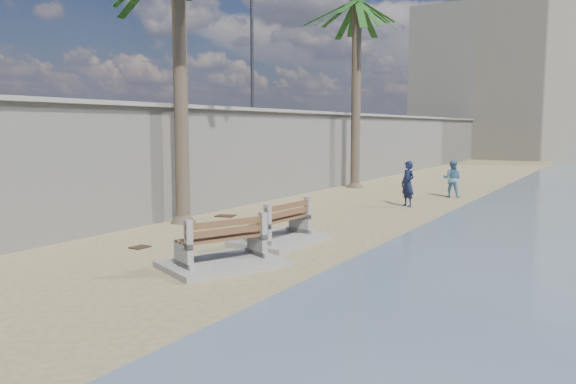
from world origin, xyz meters
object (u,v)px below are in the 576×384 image
at_px(palm_back, 357,5).
at_px(bench_near, 222,246).
at_px(bench_far, 281,226).
at_px(person_a, 408,180).
at_px(person_b, 452,177).

bearing_deg(palm_back, bench_near, -75.37).
distance_m(bench_far, palm_back, 15.69).
relative_size(bench_far, person_a, 1.29).
relative_size(bench_near, bench_far, 1.14).
distance_m(bench_near, bench_far, 2.71).
xyz_separation_m(bench_far, person_b, (1.19, 11.51, 0.42)).
bearing_deg(person_a, bench_near, -60.15).
height_order(bench_near, bench_far, same).
bearing_deg(bench_near, person_b, 86.16).
height_order(bench_far, person_b, person_b).
bearing_deg(person_b, person_a, 77.49).
xyz_separation_m(palm_back, person_a, (4.37, -4.97, -7.58)).
relative_size(palm_back, person_b, 5.60).
bearing_deg(person_a, palm_back, 162.79).
bearing_deg(person_b, palm_back, -17.54).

